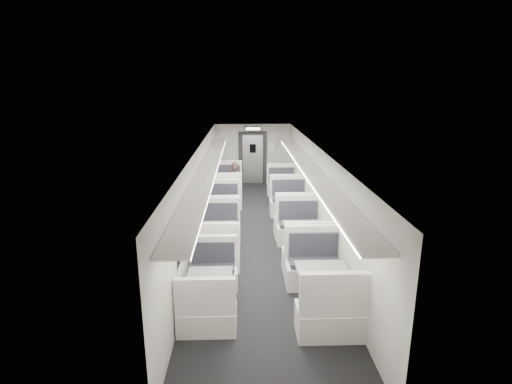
{
  "coord_description": "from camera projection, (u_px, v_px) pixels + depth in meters",
  "views": [
    {
      "loc": [
        -0.39,
        -9.87,
        3.93
      ],
      "look_at": [
        -0.04,
        0.71,
        1.06
      ],
      "focal_mm": 28.0,
      "sensor_mm": 36.0,
      "label": 1
    }
  ],
  "objects": [
    {
      "name": "window_a",
      "position": [
        211.0,
        163.0,
        13.44
      ],
      "size": [
        0.02,
        1.18,
        0.84
      ],
      "primitive_type": "cube",
      "color": "black",
      "rests_on": "room"
    },
    {
      "name": "exit_sign",
      "position": [
        253.0,
        129.0,
        15.22
      ],
      "size": [
        0.62,
        0.12,
        0.16
      ],
      "color": "black",
      "rests_on": "room"
    },
    {
      "name": "booth_left_d",
      "position": [
        210.0,
        290.0,
        7.18
      ],
      "size": [
        0.96,
        1.94,
        1.04
      ],
      "color": "silver",
      "rests_on": "room"
    },
    {
      "name": "vestibule_door",
      "position": [
        253.0,
        158.0,
        16.01
      ],
      "size": [
        1.1,
        0.13,
        2.1
      ],
      "color": "black",
      "rests_on": "room"
    },
    {
      "name": "booth_right_b",
      "position": [
        292.0,
        211.0,
        11.45
      ],
      "size": [
        1.14,
        2.31,
        1.23
      ],
      "color": "silver",
      "rests_on": "room"
    },
    {
      "name": "wall_notice",
      "position": [
        272.0,
        147.0,
        15.9
      ],
      "size": [
        0.32,
        0.02,
        0.4
      ],
      "primitive_type": "cube",
      "color": "silver",
      "rests_on": "room"
    },
    {
      "name": "booth_left_b",
      "position": [
        223.0,
        210.0,
        11.64
      ],
      "size": [
        0.99,
        2.0,
        1.07
      ],
      "color": "silver",
      "rests_on": "room"
    },
    {
      "name": "luggage_rack_left",
      "position": [
        208.0,
        169.0,
        9.73
      ],
      "size": [
        0.46,
        10.4,
        0.09
      ],
      "color": "silver",
      "rests_on": "room"
    },
    {
      "name": "booth_left_a",
      "position": [
        226.0,
        189.0,
        13.79
      ],
      "size": [
        1.12,
        2.27,
        1.21
      ],
      "color": "silver",
      "rests_on": "room"
    },
    {
      "name": "luggage_rack_right",
      "position": [
        310.0,
        169.0,
        9.81
      ],
      "size": [
        0.46,
        10.4,
        0.09
      ],
      "color": "silver",
      "rests_on": "room"
    },
    {
      "name": "window_b",
      "position": [
        205.0,
        178.0,
        11.32
      ],
      "size": [
        0.02,
        1.18,
        0.84
      ],
      "primitive_type": "cube",
      "color": "black",
      "rests_on": "room"
    },
    {
      "name": "room",
      "position": [
        259.0,
        194.0,
        10.25
      ],
      "size": [
        3.24,
        12.24,
        2.64
      ],
      "color": "black",
      "rests_on": "ground"
    },
    {
      "name": "booth_right_a",
      "position": [
        283.0,
        190.0,
        13.8
      ],
      "size": [
        1.03,
        2.09,
        1.12
      ],
      "color": "silver",
      "rests_on": "room"
    },
    {
      "name": "window_c",
      "position": [
        196.0,
        200.0,
        9.2
      ],
      "size": [
        0.02,
        1.18,
        0.84
      ],
      "primitive_type": "cube",
      "color": "black",
      "rests_on": "room"
    },
    {
      "name": "window_d",
      "position": [
        182.0,
        234.0,
        7.08
      ],
      "size": [
        0.02,
        1.18,
        0.84
      ],
      "primitive_type": "cube",
      "color": "black",
      "rests_on": "room"
    },
    {
      "name": "booth_right_c",
      "position": [
        303.0,
        240.0,
        9.34
      ],
      "size": [
        1.11,
        2.25,
        1.2
      ],
      "color": "silver",
      "rests_on": "room"
    },
    {
      "name": "booth_left_c",
      "position": [
        218.0,
        239.0,
        9.43
      ],
      "size": [
        1.04,
        2.11,
        1.13
      ],
      "color": "silver",
      "rests_on": "room"
    },
    {
      "name": "booth_right_d",
      "position": [
        321.0,
        287.0,
        7.17
      ],
      "size": [
        1.11,
        2.24,
        1.2
      ],
      "color": "silver",
      "rests_on": "room"
    },
    {
      "name": "passenger",
      "position": [
        235.0,
        185.0,
        13.0
      ],
      "size": [
        0.64,
        0.54,
        1.5
      ],
      "primitive_type": "imported",
      "rotation": [
        0.0,
        0.0,
        -0.39
      ],
      "color": "black",
      "rests_on": "room"
    }
  ]
}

